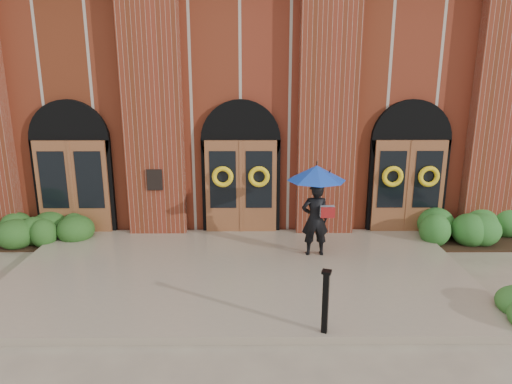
{
  "coord_description": "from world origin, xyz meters",
  "views": [
    {
      "loc": [
        0.32,
        -9.14,
        4.37
      ],
      "look_at": [
        0.39,
        1.0,
        1.7
      ],
      "focal_mm": 32.0,
      "sensor_mm": 36.0,
      "label": 1
    }
  ],
  "objects_px": {
    "hedge_wall_left": "(36,231)",
    "man_with_umbrella": "(316,193)",
    "metal_post": "(325,300)",
    "hedge_wall_right": "(470,228)"
  },
  "relations": [
    {
      "from": "hedge_wall_left",
      "to": "man_with_umbrella",
      "type": "bearing_deg",
      "value": -9.24
    },
    {
      "from": "man_with_umbrella",
      "to": "metal_post",
      "type": "bearing_deg",
      "value": 82.28
    },
    {
      "from": "metal_post",
      "to": "hedge_wall_right",
      "type": "xyz_separation_m",
      "value": [
        4.55,
        4.55,
        -0.34
      ]
    },
    {
      "from": "man_with_umbrella",
      "to": "metal_post",
      "type": "height_order",
      "value": "man_with_umbrella"
    },
    {
      "from": "man_with_umbrella",
      "to": "hedge_wall_left",
      "type": "bearing_deg",
      "value": -12.42
    },
    {
      "from": "man_with_umbrella",
      "to": "hedge_wall_left",
      "type": "relative_size",
      "value": 0.8
    },
    {
      "from": "man_with_umbrella",
      "to": "metal_post",
      "type": "xyz_separation_m",
      "value": [
        -0.27,
        -3.39,
        -0.93
      ]
    },
    {
      "from": "hedge_wall_left",
      "to": "hedge_wall_right",
      "type": "xyz_separation_m",
      "value": [
        11.43,
        0.0,
        0.05
      ]
    },
    {
      "from": "hedge_wall_left",
      "to": "hedge_wall_right",
      "type": "bearing_deg",
      "value": 0.0
    },
    {
      "from": "metal_post",
      "to": "hedge_wall_left",
      "type": "distance_m",
      "value": 8.26
    }
  ]
}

